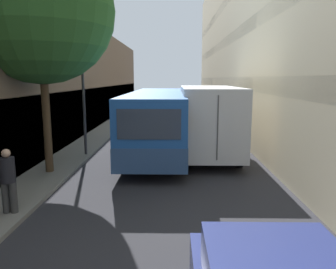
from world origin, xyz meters
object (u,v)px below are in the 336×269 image
bus (158,119)px  box_truck (207,118)px  street_lamp (81,36)px  pedestrian (8,179)px  street_tree_left (40,9)px

bus → box_truck: (2.35, -0.68, 0.16)m
box_truck → street_lamp: size_ratio=1.06×
pedestrian → street_lamp: street_lamp is taller
bus → street_tree_left: street_tree_left is taller
bus → street_tree_left: 7.23m
pedestrian → bus: bearing=67.3°
bus → box_truck: size_ratio=1.41×
bus → pedestrian: bus is taller
bus → pedestrian: 8.83m
street_lamp → street_tree_left: size_ratio=0.92×
pedestrian → street_lamp: (0.19, 6.57, 4.31)m
bus → street_lamp: street_lamp is taller
box_truck → pedestrian: bearing=-127.6°
bus → street_tree_left: size_ratio=1.37×
bus → street_lamp: (-3.20, -1.56, 3.80)m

